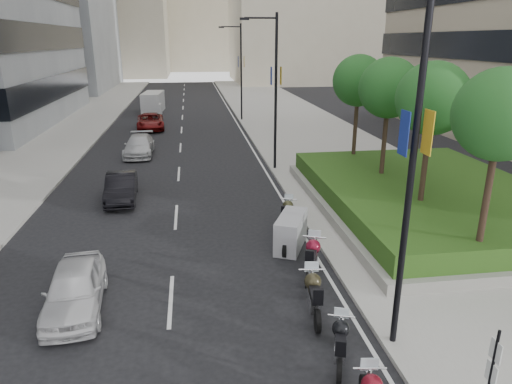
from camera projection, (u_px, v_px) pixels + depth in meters
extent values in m
cube|color=#9E9B93|center=(303.00, 130.00, 39.73)|extent=(10.00, 100.00, 0.15)
cube|color=#9E9B93|center=(50.00, 137.00, 36.91)|extent=(8.00, 100.00, 0.15)
cube|color=silver|center=(243.00, 133.00, 39.04)|extent=(0.12, 100.00, 0.01)
cube|color=silver|center=(181.00, 134.00, 38.34)|extent=(0.12, 100.00, 0.01)
cube|color=gray|center=(428.00, 205.00, 21.00)|extent=(10.00, 14.00, 0.40)
cube|color=#224E16|center=(429.00, 192.00, 20.81)|extent=(9.40, 13.40, 0.80)
cylinder|color=#332319|center=(485.00, 206.00, 14.47)|extent=(0.22, 0.22, 4.00)
sphere|color=#1C5B26|center=(501.00, 115.00, 13.55)|extent=(2.80, 2.80, 2.80)
cylinder|color=#332319|center=(424.00, 172.00, 18.23)|extent=(0.22, 0.22, 4.00)
sphere|color=#1C5B26|center=(433.00, 98.00, 17.31)|extent=(2.80, 2.80, 2.80)
cylinder|color=#332319|center=(383.00, 149.00, 21.98)|extent=(0.22, 0.22, 4.00)
sphere|color=#1C5B26|center=(389.00, 88.00, 21.06)|extent=(2.80, 2.80, 2.80)
cylinder|color=#332319|center=(355.00, 133.00, 25.74)|extent=(0.22, 0.22, 4.00)
sphere|color=#1C5B26|center=(358.00, 81.00, 24.81)|extent=(2.80, 2.80, 2.80)
cylinder|color=black|center=(411.00, 180.00, 10.47)|extent=(0.16, 0.16, 9.00)
cube|color=gold|center=(428.00, 133.00, 10.16)|extent=(0.02, 0.45, 1.00)
cube|color=navy|center=(404.00, 133.00, 10.08)|extent=(0.02, 0.45, 1.00)
cylinder|color=black|center=(276.00, 95.00, 26.43)|extent=(0.16, 0.16, 9.00)
cylinder|color=black|center=(261.00, 18.00, 24.98)|extent=(1.80, 0.10, 0.10)
cube|color=black|center=(244.00, 19.00, 24.87)|extent=(0.50, 0.22, 0.14)
cube|color=gold|center=(281.00, 76.00, 26.12)|extent=(0.02, 0.45, 1.00)
cube|color=navy|center=(271.00, 76.00, 26.04)|extent=(0.02, 0.45, 1.00)
cylinder|color=black|center=(241.00, 74.00, 43.33)|extent=(0.16, 0.16, 9.00)
cylinder|color=black|center=(231.00, 27.00, 41.87)|extent=(1.80, 0.10, 0.10)
cube|color=black|center=(221.00, 27.00, 41.77)|extent=(0.50, 0.22, 0.14)
cube|color=gold|center=(244.00, 62.00, 43.01)|extent=(0.02, 0.45, 1.00)
cube|color=navy|center=(238.00, 62.00, 42.94)|extent=(0.02, 0.45, 1.00)
cube|color=silver|center=(496.00, 351.00, 8.50)|extent=(0.02, 0.32, 0.42)
cube|color=silver|center=(491.00, 373.00, 8.66)|extent=(0.02, 0.32, 0.42)
cylinder|color=silver|center=(370.00, 368.00, 9.54)|extent=(0.71, 0.14, 0.05)
cylinder|color=black|center=(339.00, 372.00, 10.50)|extent=(0.28, 0.57, 0.57)
cylinder|color=black|center=(340.00, 334.00, 11.86)|extent=(0.28, 0.57, 0.57)
cube|color=silver|center=(340.00, 348.00, 11.09)|extent=(0.51, 0.82, 0.38)
sphere|color=black|center=(341.00, 329.00, 11.26)|extent=(0.44, 0.44, 0.44)
cube|color=black|center=(340.00, 345.00, 10.74)|extent=(0.46, 0.73, 0.15)
cylinder|color=silver|center=(341.00, 316.00, 11.43)|extent=(0.65, 0.26, 0.05)
cylinder|color=black|center=(318.00, 321.00, 12.35)|extent=(0.21, 0.66, 0.65)
cylinder|color=black|center=(310.00, 289.00, 13.94)|extent=(0.21, 0.66, 0.65)
cube|color=silver|center=(314.00, 300.00, 13.04)|extent=(0.42, 0.92, 0.44)
sphere|color=#302B1A|center=(313.00, 281.00, 13.24)|extent=(0.50, 0.50, 0.50)
cube|color=black|center=(316.00, 295.00, 12.63)|extent=(0.39, 0.82, 0.17)
cylinder|color=silver|center=(312.00, 270.00, 13.43)|extent=(0.78, 0.15, 0.05)
cylinder|color=black|center=(308.00, 279.00, 14.54)|extent=(0.36, 0.66, 0.66)
cylinder|color=black|center=(314.00, 255.00, 16.11)|extent=(0.36, 0.66, 0.66)
cube|color=silver|center=(312.00, 262.00, 15.22)|extent=(0.63, 0.96, 0.45)
sphere|color=maroon|center=(313.00, 247.00, 15.42)|extent=(0.51, 0.51, 0.51)
cube|color=black|center=(311.00, 257.00, 14.82)|extent=(0.57, 0.85, 0.17)
cylinder|color=silver|center=(314.00, 237.00, 15.61)|extent=(0.75, 0.34, 0.05)
cylinder|color=black|center=(286.00, 249.00, 16.65)|extent=(0.37, 0.63, 0.63)
cylinder|color=black|center=(295.00, 232.00, 18.13)|extent=(0.37, 0.63, 0.63)
cube|color=gray|center=(291.00, 231.00, 17.28)|extent=(1.67, 2.30, 1.27)
cylinder|color=black|center=(284.00, 226.00, 18.72)|extent=(0.32, 0.59, 0.59)
cylinder|color=black|center=(289.00, 213.00, 20.13)|extent=(0.32, 0.59, 0.59)
cube|color=silver|center=(286.00, 216.00, 19.33)|extent=(0.56, 0.86, 0.40)
sphere|color=#2D2D19|center=(288.00, 206.00, 19.51)|extent=(0.46, 0.46, 0.46)
cube|color=black|center=(285.00, 212.00, 18.97)|extent=(0.50, 0.76, 0.15)
cylinder|color=silver|center=(289.00, 199.00, 19.68)|extent=(0.68, 0.30, 0.05)
imported|color=silver|center=(75.00, 289.00, 13.29)|extent=(1.92, 4.06, 1.34)
imported|color=black|center=(121.00, 187.00, 22.42)|extent=(1.65, 4.09, 1.32)
imported|color=#BDBEC0|center=(139.00, 146.00, 31.27)|extent=(1.91, 4.62, 1.34)
imported|color=#640B0C|center=(150.00, 121.00, 40.34)|extent=(2.67, 5.15, 1.39)
cube|color=silver|center=(153.00, 102.00, 50.05)|extent=(2.30, 5.17, 2.11)
cube|color=silver|center=(152.00, 109.00, 48.42)|extent=(2.00, 1.36, 1.11)
cylinder|color=black|center=(145.00, 111.00, 48.47)|extent=(0.25, 0.70, 0.70)
cylinder|color=black|center=(160.00, 111.00, 48.68)|extent=(0.25, 0.70, 0.70)
cylinder|color=black|center=(147.00, 107.00, 51.68)|extent=(0.25, 0.70, 0.70)
cylinder|color=black|center=(162.00, 106.00, 51.89)|extent=(0.25, 0.70, 0.70)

